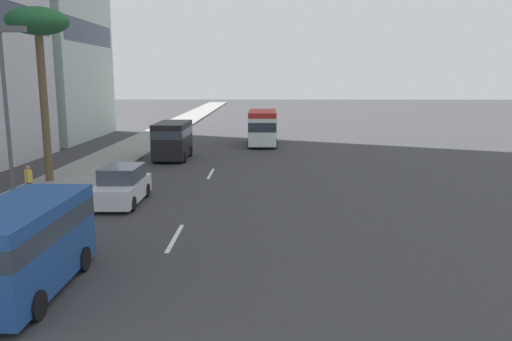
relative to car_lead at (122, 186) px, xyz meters
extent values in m
plane|color=#38383A|center=(14.02, -3.28, -0.79)|extent=(198.00, 198.00, 0.00)
cube|color=gray|center=(14.02, 4.20, -0.72)|extent=(162.00, 4.00, 0.15)
cube|color=silver|center=(-5.04, -3.28, -0.79)|extent=(3.20, 0.16, 0.01)
cube|color=silver|center=(7.17, -3.28, -0.79)|extent=(3.20, 0.16, 0.01)
cube|color=silver|center=(-0.06, 0.00, -0.20)|extent=(4.26, 1.77, 0.83)
cube|color=#38424C|center=(0.15, 0.00, 0.55)|extent=(2.34, 1.63, 0.68)
cylinder|color=black|center=(-1.38, -0.81, -0.47)|extent=(0.64, 0.22, 0.64)
cylinder|color=black|center=(-1.38, 0.81, -0.47)|extent=(0.64, 0.22, 0.64)
cylinder|color=black|center=(1.26, -0.81, -0.47)|extent=(0.64, 0.22, 0.64)
cylinder|color=black|center=(1.26, 0.81, -0.47)|extent=(0.64, 0.22, 0.64)
cube|color=black|center=(12.64, -0.07, 0.60)|extent=(4.73, 2.10, 2.39)
cube|color=#2D3842|center=(12.64, -0.07, 1.12)|extent=(4.74, 2.10, 0.57)
cylinder|color=black|center=(11.22, -1.06, -0.43)|extent=(0.72, 0.24, 0.72)
cylinder|color=black|center=(11.22, 0.93, -0.43)|extent=(0.72, 0.24, 0.72)
cylinder|color=black|center=(14.06, -1.06, -0.43)|extent=(0.72, 0.24, 0.72)
cylinder|color=black|center=(14.06, 0.93, -0.43)|extent=(0.72, 0.24, 0.72)
cube|color=silver|center=(20.23, -6.30, 0.56)|extent=(6.03, 2.24, 2.24)
cube|color=#B2261E|center=(20.23, -6.30, 1.89)|extent=(6.03, 2.24, 0.43)
cube|color=#28333D|center=(20.23, -6.30, 0.98)|extent=(6.04, 2.24, 0.75)
cylinder|color=black|center=(21.97, -5.24, -0.37)|extent=(0.84, 0.26, 0.84)
cylinder|color=black|center=(21.97, -7.37, -0.37)|extent=(0.84, 0.26, 0.84)
cylinder|color=black|center=(18.48, -5.24, -0.37)|extent=(0.84, 0.26, 0.84)
cylinder|color=black|center=(18.48, -7.37, -0.37)|extent=(0.84, 0.26, 0.84)
cube|color=#1E478C|center=(-9.71, -0.14, 0.51)|extent=(5.14, 2.06, 2.20)
cube|color=#2D3842|center=(-9.71, -0.14, 0.99)|extent=(5.15, 2.06, 0.53)
cylinder|color=black|center=(-11.25, -1.12, -0.43)|extent=(0.72, 0.24, 0.72)
cylinder|color=black|center=(-8.16, -1.12, -0.43)|extent=(0.72, 0.24, 0.72)
cylinder|color=black|center=(-8.16, 0.84, -0.43)|extent=(0.72, 0.24, 0.72)
cylinder|color=#333338|center=(0.25, 4.39, -0.27)|extent=(0.14, 0.14, 0.75)
cylinder|color=#333338|center=(0.41, 4.39, -0.27)|extent=(0.14, 0.14, 0.75)
cube|color=gold|center=(0.33, 4.39, 0.40)|extent=(0.37, 0.39, 0.59)
sphere|color=#9E7251|center=(0.33, 4.39, 0.79)|extent=(0.20, 0.20, 0.20)
cylinder|color=brown|center=(4.30, 5.15, 3.29)|extent=(0.41, 0.41, 7.87)
ellipsoid|color=#236033|center=(4.30, 5.15, 7.69)|extent=(3.13, 3.13, 1.41)
cylinder|color=#4C4C51|center=(-4.61, 2.60, 2.98)|extent=(0.14, 0.14, 7.25)
cube|color=#4C4C51|center=(-4.61, 2.15, 6.46)|extent=(0.24, 0.90, 0.20)
cube|color=#2D3847|center=(11.09, 9.52, 8.71)|extent=(9.89, 0.08, 1.76)
cube|color=#2D3847|center=(24.94, 9.52, 8.86)|extent=(12.41, 0.08, 2.01)
camera|label=1|loc=(-22.18, -6.44, 4.81)|focal=35.32mm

